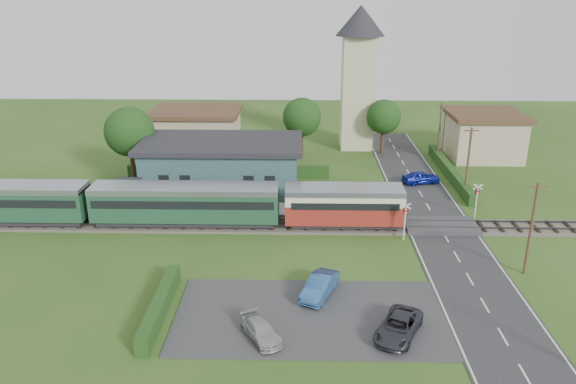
{
  "coord_description": "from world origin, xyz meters",
  "views": [
    {
      "loc": [
        -2.17,
        -42.65,
        19.66
      ],
      "look_at": [
        -3.22,
        4.0,
        2.51
      ],
      "focal_mm": 35.0,
      "sensor_mm": 36.0,
      "label": 1
    }
  ],
  "objects_px": {
    "car_park_silver": "(261,330)",
    "equipment_hut": "(127,194)",
    "car_park_dark": "(399,326)",
    "pedestrian_near": "(308,200)",
    "train": "(149,203)",
    "crossing_signal_near": "(405,216)",
    "station_building": "(222,166)",
    "crossing_signal_far": "(477,196)",
    "church_tower": "(359,67)",
    "car_park_blue": "(320,286)",
    "pedestrian_far": "(143,201)",
    "car_on_road": "(421,177)",
    "house_east": "(483,134)",
    "house_west": "(197,131)"
  },
  "relations": [
    {
      "from": "pedestrian_near",
      "to": "pedestrian_far",
      "type": "distance_m",
      "value": 15.07
    },
    {
      "from": "train",
      "to": "car_on_road",
      "type": "bearing_deg",
      "value": 24.38
    },
    {
      "from": "car_park_blue",
      "to": "car_park_silver",
      "type": "height_order",
      "value": "car_park_blue"
    },
    {
      "from": "station_building",
      "to": "house_east",
      "type": "distance_m",
      "value": 32.7
    },
    {
      "from": "train",
      "to": "crossing_signal_near",
      "type": "xyz_separation_m",
      "value": [
        21.57,
        -2.41,
        -0.04
      ]
    },
    {
      "from": "car_park_blue",
      "to": "pedestrian_near",
      "type": "relative_size",
      "value": 2.5
    },
    {
      "from": "crossing_signal_near",
      "to": "pedestrian_far",
      "type": "relative_size",
      "value": 1.9
    },
    {
      "from": "pedestrian_near",
      "to": "station_building",
      "type": "bearing_deg",
      "value": -10.04
    },
    {
      "from": "car_park_dark",
      "to": "pedestrian_near",
      "type": "bearing_deg",
      "value": 131.07
    },
    {
      "from": "house_east",
      "to": "car_park_blue",
      "type": "relative_size",
      "value": 2.12
    },
    {
      "from": "car_on_road",
      "to": "pedestrian_far",
      "type": "relative_size",
      "value": 2.29
    },
    {
      "from": "church_tower",
      "to": "crossing_signal_near",
      "type": "bearing_deg",
      "value": -87.18
    },
    {
      "from": "crossing_signal_far",
      "to": "crossing_signal_near",
      "type": "bearing_deg",
      "value": -146.31
    },
    {
      "from": "car_park_silver",
      "to": "equipment_hut",
      "type": "bearing_deg",
      "value": 95.37
    },
    {
      "from": "equipment_hut",
      "to": "station_building",
      "type": "distance_m",
      "value": 9.92
    },
    {
      "from": "car_park_blue",
      "to": "car_park_silver",
      "type": "xyz_separation_m",
      "value": [
        -3.63,
        -5.0,
        -0.16
      ]
    },
    {
      "from": "pedestrian_far",
      "to": "train",
      "type": "bearing_deg",
      "value": -147.84
    },
    {
      "from": "house_west",
      "to": "pedestrian_near",
      "type": "relative_size",
      "value": 6.5
    },
    {
      "from": "station_building",
      "to": "crossing_signal_near",
      "type": "xyz_separation_m",
      "value": [
        16.4,
        -11.4,
        -0.55
      ]
    },
    {
      "from": "car_park_dark",
      "to": "pedestrian_near",
      "type": "height_order",
      "value": "pedestrian_near"
    },
    {
      "from": "crossing_signal_near",
      "to": "church_tower",
      "type": "bearing_deg",
      "value": 92.82
    },
    {
      "from": "train",
      "to": "car_park_silver",
      "type": "distance_m",
      "value": 19.76
    },
    {
      "from": "house_west",
      "to": "car_park_blue",
      "type": "xyz_separation_m",
      "value": [
        14.22,
        -34.5,
        -2.03
      ]
    },
    {
      "from": "church_tower",
      "to": "pedestrian_far",
      "type": "height_order",
      "value": "church_tower"
    },
    {
      "from": "pedestrian_far",
      "to": "house_east",
      "type": "bearing_deg",
      "value": -56.66
    },
    {
      "from": "train",
      "to": "car_park_silver",
      "type": "height_order",
      "value": "train"
    },
    {
      "from": "crossing_signal_near",
      "to": "crossing_signal_far",
      "type": "distance_m",
      "value": 8.65
    },
    {
      "from": "crossing_signal_near",
      "to": "car_park_silver",
      "type": "height_order",
      "value": "crossing_signal_near"
    },
    {
      "from": "church_tower",
      "to": "car_on_road",
      "type": "distance_m",
      "value": 18.08
    },
    {
      "from": "car_on_road",
      "to": "car_park_blue",
      "type": "bearing_deg",
      "value": 139.55
    },
    {
      "from": "car_on_road",
      "to": "pedestrian_near",
      "type": "relative_size",
      "value": 2.38
    },
    {
      "from": "church_tower",
      "to": "pedestrian_near",
      "type": "bearing_deg",
      "value": -105.76
    },
    {
      "from": "train",
      "to": "car_on_road",
      "type": "xyz_separation_m",
      "value": [
        25.78,
        11.68,
        -1.45
      ]
    },
    {
      "from": "crossing_signal_far",
      "to": "pedestrian_near",
      "type": "distance_m",
      "value": 15.05
    },
    {
      "from": "car_park_blue",
      "to": "pedestrian_far",
      "type": "distance_m",
      "value": 21.01
    },
    {
      "from": "station_building",
      "to": "train",
      "type": "bearing_deg",
      "value": -119.91
    },
    {
      "from": "crossing_signal_near",
      "to": "car_on_road",
      "type": "bearing_deg",
      "value": 73.37
    },
    {
      "from": "equipment_hut",
      "to": "house_west",
      "type": "xyz_separation_m",
      "value": [
        3.0,
        19.8,
        1.04
      ]
    },
    {
      "from": "pedestrian_far",
      "to": "car_park_silver",
      "type": "bearing_deg",
      "value": -142.46
    },
    {
      "from": "car_park_blue",
      "to": "pedestrian_near",
      "type": "xyz_separation_m",
      "value": [
        -0.61,
        14.83,
        0.52
      ]
    },
    {
      "from": "equipment_hut",
      "to": "church_tower",
      "type": "bearing_deg",
      "value": 44.75
    },
    {
      "from": "crossing_signal_far",
      "to": "car_on_road",
      "type": "height_order",
      "value": "crossing_signal_far"
    },
    {
      "from": "car_park_blue",
      "to": "pedestrian_far",
      "type": "height_order",
      "value": "pedestrian_far"
    },
    {
      "from": "church_tower",
      "to": "crossing_signal_near",
      "type": "height_order",
      "value": "church_tower"
    },
    {
      "from": "house_east",
      "to": "pedestrian_far",
      "type": "distance_m",
      "value": 41.36
    },
    {
      "from": "crossing_signal_far",
      "to": "car_park_blue",
      "type": "relative_size",
      "value": 0.79
    },
    {
      "from": "car_park_dark",
      "to": "car_park_blue",
      "type": "bearing_deg",
      "value": 161.1
    },
    {
      "from": "crossing_signal_near",
      "to": "car_park_silver",
      "type": "distance_m",
      "value": 17.83
    },
    {
      "from": "car_park_dark",
      "to": "train",
      "type": "bearing_deg",
      "value": 165.9
    },
    {
      "from": "equipment_hut",
      "to": "car_park_dark",
      "type": "height_order",
      "value": "equipment_hut"
    }
  ]
}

